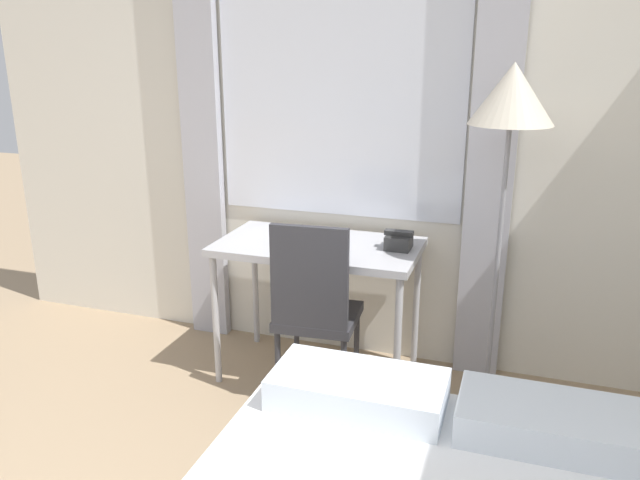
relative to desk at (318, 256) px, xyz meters
name	(u,v)px	position (x,y,z in m)	size (l,w,h in m)	color
wall_back_with_window	(362,127)	(0.13, 0.37, 0.65)	(4.86, 0.13, 2.70)	silver
desk	(318,256)	(0.00, 0.00, 0.00)	(1.07, 0.60, 0.78)	#B2B2B7
desk_chair	(315,305)	(0.08, -0.28, -0.16)	(0.43, 0.43, 0.98)	#333338
standing_lamp	(511,113)	(0.93, -0.04, 0.79)	(0.38, 0.38, 1.72)	#4C4C51
telephone	(399,241)	(0.42, 0.05, 0.11)	(0.15, 0.14, 0.10)	#2D2D2D
book	(297,239)	(-0.12, 0.00, 0.08)	(0.26, 0.22, 0.02)	#4C4238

